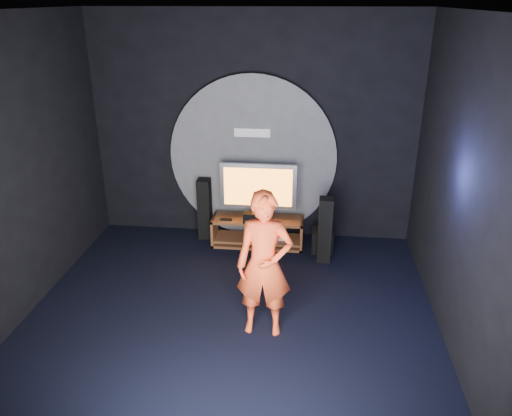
{
  "coord_description": "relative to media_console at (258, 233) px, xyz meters",
  "views": [
    {
      "loc": [
        0.87,
        -4.98,
        3.62
      ],
      "look_at": [
        0.21,
        1.05,
        1.05
      ],
      "focal_mm": 35.0,
      "sensor_mm": 36.0,
      "label": 1
    }
  ],
  "objects": [
    {
      "name": "floor",
      "position": [
        -0.13,
        -2.05,
        -0.19
      ],
      "size": [
        5.0,
        5.0,
        0.0
      ],
      "primitive_type": "plane",
      "color": "black",
      "rests_on": "ground"
    },
    {
      "name": "back_wall",
      "position": [
        -0.13,
        0.45,
        1.56
      ],
      "size": [
        5.0,
        0.04,
        3.5
      ],
      "primitive_type": "cube",
      "color": "black",
      "rests_on": "ground"
    },
    {
      "name": "front_wall",
      "position": [
        -0.13,
        -4.55,
        1.56
      ],
      "size": [
        5.0,
        0.04,
        3.5
      ],
      "primitive_type": "cube",
      "color": "black",
      "rests_on": "ground"
    },
    {
      "name": "left_wall",
      "position": [
        -2.63,
        -2.05,
        1.56
      ],
      "size": [
        0.04,
        5.0,
        3.5
      ],
      "primitive_type": "cube",
      "color": "black",
      "rests_on": "ground"
    },
    {
      "name": "right_wall",
      "position": [
        2.37,
        -2.05,
        1.56
      ],
      "size": [
        0.04,
        5.0,
        3.5
      ],
      "primitive_type": "cube",
      "color": "black",
      "rests_on": "ground"
    },
    {
      "name": "ceiling",
      "position": [
        -0.13,
        -2.05,
        3.31
      ],
      "size": [
        5.0,
        5.0,
        0.01
      ],
      "primitive_type": "cube",
      "color": "black",
      "rests_on": "back_wall"
    },
    {
      "name": "wall_disc_panel",
      "position": [
        -0.13,
        0.39,
        1.11
      ],
      "size": [
        2.6,
        0.11,
        2.6
      ],
      "color": "#515156",
      "rests_on": "ground"
    },
    {
      "name": "media_console",
      "position": [
        0.0,
        0.0,
        0.0
      ],
      "size": [
        1.42,
        0.45,
        0.45
      ],
      "color": "brown",
      "rests_on": "ground"
    },
    {
      "name": "tv",
      "position": [
        -0.01,
        0.07,
        0.73
      ],
      "size": [
        1.17,
        0.22,
        0.86
      ],
      "color": "#B5B5BC",
      "rests_on": "media_console"
    },
    {
      "name": "center_speaker",
      "position": [
        -0.01,
        -0.15,
        0.33
      ],
      "size": [
        0.4,
        0.15,
        0.15
      ],
      "primitive_type": "cube",
      "color": "black",
      "rests_on": "media_console"
    },
    {
      "name": "remote",
      "position": [
        -0.48,
        -0.12,
        0.27
      ],
      "size": [
        0.18,
        0.05,
        0.02
      ],
      "primitive_type": "cube",
      "color": "black",
      "rests_on": "media_console"
    },
    {
      "name": "tower_speaker_left",
      "position": [
        -0.88,
        0.17,
        0.3
      ],
      "size": [
        0.2,
        0.22,
        0.99
      ],
      "primitive_type": "cube",
      "color": "black",
      "rests_on": "ground"
    },
    {
      "name": "tower_speaker_right",
      "position": [
        1.02,
        -0.41,
        0.3
      ],
      "size": [
        0.2,
        0.22,
        0.99
      ],
      "primitive_type": "cube",
      "color": "black",
      "rests_on": "ground"
    },
    {
      "name": "subwoofer",
      "position": [
        1.01,
        -0.11,
        -0.02
      ],
      "size": [
        0.32,
        0.32,
        0.36
      ],
      "primitive_type": "cube",
      "color": "black",
      "rests_on": "ground"
    },
    {
      "name": "player",
      "position": [
        0.3,
        -2.18,
        0.67
      ],
      "size": [
        0.64,
        0.42,
        1.73
      ],
      "primitive_type": "imported",
      "rotation": [
        0.0,
        0.0,
        0.01
      ],
      "color": "#F44B21",
      "rests_on": "ground"
    }
  ]
}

